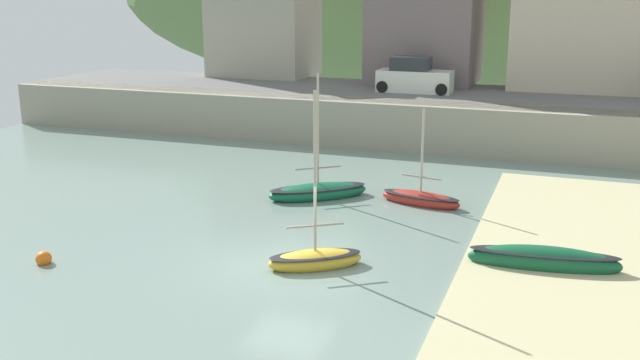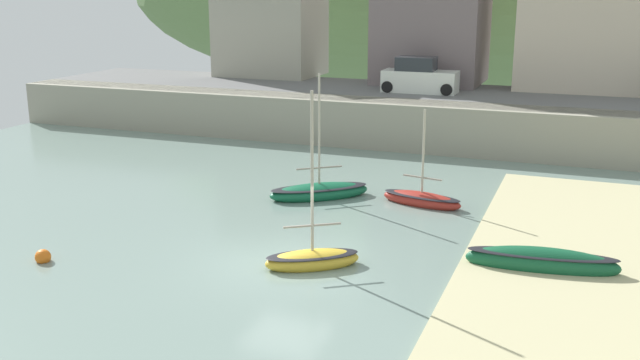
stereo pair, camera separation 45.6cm
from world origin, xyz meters
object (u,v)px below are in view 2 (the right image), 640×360
Objects in this scene: parked_car_near_slipway at (419,78)px; mooring_buoy at (43,257)px; sailboat_white_hull at (542,262)px; waterfront_building_left at (270,2)px; sailboat_nearest_shore at (422,199)px; sailboat_tall_mast at (312,258)px; sailboat_blue_trim at (319,191)px.

parked_car_near_slipway is 8.56× the size of mooring_buoy.
sailboat_white_hull is at bearing -66.69° from parked_car_near_slipway.
sailboat_white_hull is 1.09× the size of parked_car_near_slipway.
sailboat_white_hull is at bearing 17.88° from mooring_buoy.
waterfront_building_left is 2.40× the size of sailboat_nearest_shore.
sailboat_tall_mast is 21.02m from parked_car_near_slipway.
waterfront_building_left is at bearing 83.07° from sailboat_tall_mast.
mooring_buoy is (-5.41, -9.46, -0.11)m from sailboat_blue_trim.
sailboat_tall_mast reaches higher than sailboat_white_hull.
waterfront_building_left is 29.07m from mooring_buoy.
sailboat_nearest_shore is at bearing -76.26° from parked_car_near_slipway.
parked_car_near_slipway is at bearing 60.95° from sailboat_tall_mast.
waterfront_building_left is at bearing 157.52° from parked_car_near_slipway.
sailboat_nearest_shore is 14.06m from parked_car_near_slipway.
sailboat_nearest_shore is 0.76× the size of sailboat_blue_trim.
mooring_buoy is (-14.27, -4.60, -0.15)m from sailboat_white_hull.
sailboat_nearest_shore is 0.94× the size of parked_car_near_slipway.
waterfront_building_left is 1.69× the size of sailboat_tall_mast.
parked_car_near_slipway reaches higher than mooring_buoy.
parked_car_near_slipway is (-8.19, 18.68, 2.91)m from sailboat_white_hull.
sailboat_tall_mast is at bearing -63.05° from waterfront_building_left.
sailboat_white_hull is 0.82× the size of sailboat_tall_mast.
mooring_buoy is at bearing -79.78° from waterfront_building_left.
waterfront_building_left is 29.14m from sailboat_tall_mast.
sailboat_nearest_shore is at bearing -30.86° from sailboat_blue_trim.
sailboat_nearest_shore is 0.71× the size of sailboat_tall_mast.
sailboat_nearest_shore is 0.86× the size of sailboat_white_hull.
sailboat_nearest_shore is at bearing -51.01° from waterfront_building_left.
sailboat_nearest_shore is 7.21m from sailboat_white_hull.
sailboat_tall_mast is (12.84, -25.24, -6.84)m from waterfront_building_left.
sailboat_blue_trim is 1.13× the size of sailboat_white_hull.
sailboat_white_hull is (19.27, -23.18, -6.82)m from waterfront_building_left.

